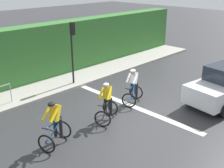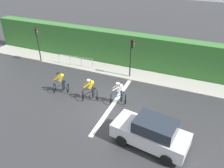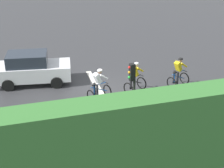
{
  "view_description": "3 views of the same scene",
  "coord_description": "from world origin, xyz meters",
  "views": [
    {
      "loc": [
        -7.26,
        8.54,
        5.5
      ],
      "look_at": [
        0.29,
        0.79,
        1.3
      ],
      "focal_mm": 44.71,
      "sensor_mm": 36.0,
      "label": 1
    },
    {
      "loc": [
        -11.88,
        -5.15,
        9.39
      ],
      "look_at": [
        0.99,
        0.26,
        0.96
      ],
      "focal_mm": 36.35,
      "sensor_mm": 36.0,
      "label": 2
    },
    {
      "loc": [
        15.08,
        -4.17,
        8.0
      ],
      "look_at": [
        0.6,
        0.04,
        0.95
      ],
      "focal_mm": 54.62,
      "sensor_mm": 36.0,
      "label": 3
    }
  ],
  "objects": [
    {
      "name": "stone_wall_low",
      "position": [
        5.82,
        2.0,
        0.29
      ],
      "size": [
        0.44,
        25.92,
        0.59
      ],
      "primitive_type": "cube",
      "color": "gray",
      "rests_on": "ground"
    },
    {
      "name": "road_marking_stop_line",
      "position": [
        0.0,
        -0.26,
        0.0
      ],
      "size": [
        7.0,
        0.3,
        0.01
      ],
      "primitive_type": "cube",
      "color": "silver",
      "rests_on": "ground"
    },
    {
      "name": "cyclist_lead",
      "position": [
        -0.05,
        3.93,
        0.8
      ],
      "size": [
        1.03,
        1.25,
        1.66
      ],
      "color": "black",
      "rests_on": "ground"
    },
    {
      "name": "sidewalk_kerb",
      "position": [
        4.92,
        2.0,
        0.06
      ],
      "size": [
        2.8,
        25.92,
        0.12
      ],
      "primitive_type": "cube",
      "color": "#ADA89E",
      "rests_on": "ground"
    },
    {
      "name": "traffic_light_far_junction",
      "position": [
        3.56,
        8.61,
        2.22
      ],
      "size": [
        0.26,
        0.3,
        3.34
      ],
      "color": "black",
      "rests_on": "ground"
    },
    {
      "name": "hedge_wall",
      "position": [
        6.12,
        2.0,
        1.53
      ],
      "size": [
        1.1,
        25.92,
        3.06
      ],
      "primitive_type": "cube",
      "color": "#387533",
      "rests_on": "ground"
    },
    {
      "name": "cyclist_mid",
      "position": [
        0.27,
        -0.56,
        0.8
      ],
      "size": [
        1.03,
        1.25,
        1.66
      ],
      "color": "black",
      "rests_on": "ground"
    },
    {
      "name": "cyclist_second",
      "position": [
        -0.07,
        1.47,
        0.8
      ],
      "size": [
        1.11,
        1.27,
        1.66
      ],
      "color": "black",
      "rests_on": "ground"
    },
    {
      "name": "traffic_light_near_crossing",
      "position": [
        4.04,
        -0.13,
        2.22
      ],
      "size": [
        0.21,
        0.31,
        3.34
      ],
      "color": "black",
      "rests_on": "ground"
    },
    {
      "name": "ground_plane",
      "position": [
        0.0,
        0.0,
        0.0
      ],
      "size": [
        80.0,
        80.0,
        0.0
      ],
      "primitive_type": "plane",
      "color": "#333335"
    },
    {
      "name": "car_white",
      "position": [
        -2.74,
        -3.59,
        0.87
      ],
      "size": [
        2.34,
        4.31,
        1.76
      ],
      "color": "silver",
      "rests_on": "ground"
    },
    {
      "name": "pedestrian_railing_kerbside",
      "position": [
        4.02,
        5.11,
        0.78
      ],
      "size": [
        0.29,
        3.4,
        1.03
      ],
      "color": "#999EA3",
      "rests_on": "ground"
    }
  ]
}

